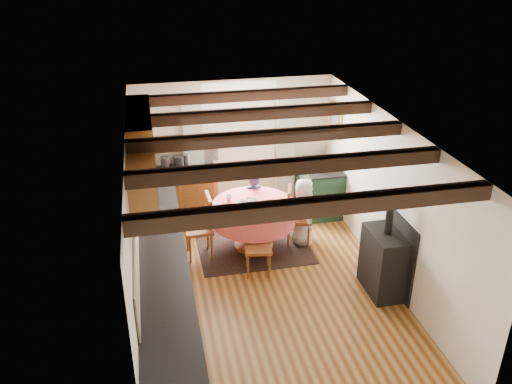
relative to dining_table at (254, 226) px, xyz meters
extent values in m
cube|color=olive|center=(-0.02, -1.08, -0.40)|extent=(3.60, 5.50, 0.00)
cube|color=white|center=(-0.02, -1.08, 2.00)|extent=(3.60, 5.50, 0.00)
cube|color=silver|center=(-0.02, 1.67, 0.80)|extent=(3.60, 0.00, 2.40)
cube|color=silver|center=(-0.02, -3.83, 0.80)|extent=(3.60, 0.00, 2.40)
cube|color=silver|center=(-1.82, -1.08, 0.80)|extent=(0.00, 5.50, 2.40)
cube|color=silver|center=(1.78, -1.08, 0.80)|extent=(0.00, 5.50, 2.40)
cube|color=black|center=(-0.02, -3.08, 1.91)|extent=(3.60, 0.16, 0.16)
cube|color=black|center=(-0.02, -2.08, 1.91)|extent=(3.60, 0.16, 0.16)
cube|color=black|center=(-0.02, -1.08, 1.91)|extent=(3.60, 0.16, 0.16)
cube|color=black|center=(-0.02, -0.08, 1.91)|extent=(3.60, 0.16, 0.16)
cube|color=black|center=(-0.02, 0.92, 1.91)|extent=(3.60, 0.16, 0.16)
cube|color=beige|center=(-1.80, -0.78, 0.80)|extent=(0.02, 4.50, 0.55)
cube|color=beige|center=(-1.02, 1.65, 0.80)|extent=(1.40, 0.02, 0.55)
cube|color=olive|center=(-1.52, -1.08, 0.04)|extent=(0.60, 5.30, 0.88)
cube|color=olive|center=(-1.07, 1.37, 0.04)|extent=(1.30, 0.60, 0.88)
cube|color=black|center=(-1.50, -1.08, 0.50)|extent=(0.64, 5.30, 0.04)
cube|color=black|center=(-1.07, 1.35, 0.50)|extent=(1.30, 0.64, 0.04)
cube|color=olive|center=(-1.65, 0.12, 1.55)|extent=(0.34, 1.80, 0.90)
cube|color=olive|center=(-1.65, -1.38, 1.50)|extent=(0.34, 0.90, 0.70)
cube|color=white|center=(0.08, 1.65, 1.20)|extent=(1.34, 0.03, 1.54)
cube|color=white|center=(0.08, 1.66, 1.20)|extent=(1.20, 0.01, 1.40)
cube|color=#B7B8B6|center=(-0.77, 1.57, 0.70)|extent=(0.35, 0.10, 2.10)
cube|color=#B7B8B6|center=(0.93, 1.57, 0.70)|extent=(0.35, 0.10, 2.10)
cylinder|color=black|center=(0.08, 1.57, 1.80)|extent=(2.00, 0.03, 0.03)
cube|color=gold|center=(1.75, 1.22, 1.30)|extent=(0.04, 0.50, 0.60)
cylinder|color=silver|center=(1.03, 1.64, 1.30)|extent=(0.30, 0.02, 0.30)
cube|color=black|center=(0.00, 0.00, -0.40)|extent=(1.81, 1.41, 0.01)
imported|color=#272842|center=(0.12, 0.61, 0.12)|extent=(0.39, 0.26, 1.04)
imported|color=silver|center=(0.82, 0.00, 0.17)|extent=(0.38, 0.57, 1.14)
imported|color=silver|center=(-0.17, 0.00, 0.43)|extent=(0.27, 0.27, 0.05)
imported|color=silver|center=(-0.03, 0.04, 0.43)|extent=(0.27, 0.27, 0.06)
imported|color=silver|center=(-0.37, 0.21, 0.45)|extent=(0.14, 0.14, 0.09)
cylinder|color=#262628|center=(-1.30, 1.39, 0.65)|extent=(0.15, 0.15, 0.26)
cylinder|color=#262628|center=(-1.06, 1.48, 0.62)|extent=(0.19, 0.19, 0.21)
cylinder|color=#262628|center=(-0.93, 1.33, 0.66)|extent=(0.10, 0.10, 0.28)
camera|label=1|loc=(-1.52, -7.33, 4.21)|focal=37.18mm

